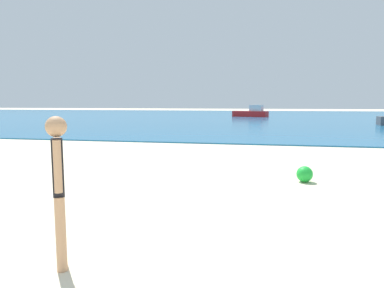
{
  "coord_description": "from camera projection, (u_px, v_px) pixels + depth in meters",
  "views": [
    {
      "loc": [
        1.14,
        0.03,
        1.8
      ],
      "look_at": [
        -0.3,
        6.96,
        0.96
      ],
      "focal_mm": 32.76,
      "sensor_mm": 36.0,
      "label": 1
    }
  ],
  "objects": [
    {
      "name": "water",
      "position": [
        256.0,
        116.0,
        44.12
      ],
      "size": [
        160.0,
        60.0,
        0.06
      ],
      "primitive_type": "cube",
      "color": "#1E6B9E",
      "rests_on": "ground"
    },
    {
      "name": "boat_far",
      "position": [
        252.0,
        113.0,
        42.66
      ],
      "size": [
        4.44,
        2.57,
        1.44
      ],
      "rotation": [
        0.0,
        0.0,
        2.83
      ],
      "color": "red",
      "rests_on": "water"
    },
    {
      "name": "person_standing",
      "position": [
        59.0,
        183.0,
        3.73
      ],
      "size": [
        0.24,
        0.34,
        1.66
      ],
      "rotation": [
        0.0,
        0.0,
        2.13
      ],
      "color": "tan",
      "rests_on": "ground"
    },
    {
      "name": "beach_ball",
      "position": [
        305.0,
        174.0,
        7.95
      ],
      "size": [
        0.36,
        0.36,
        0.36
      ],
      "primitive_type": "sphere",
      "color": "green",
      "rests_on": "ground"
    }
  ]
}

